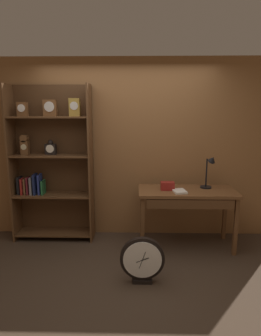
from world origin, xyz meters
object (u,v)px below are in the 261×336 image
open_repair_manual (179,191)px  desk_lamp (209,171)px  bookshelf (51,164)px  toolbox_small (167,186)px  round_clock_large (142,260)px  workbench (187,198)px

open_repair_manual → desk_lamp: bearing=15.9°
bookshelf → desk_lamp: (2.22, -0.17, -0.05)m
toolbox_small → round_clock_large: (-0.35, -0.90, -0.60)m
bookshelf → round_clock_large: bookshelf is taller
bookshelf → open_repair_manual: bookshelf is taller
bookshelf → toolbox_small: 1.69m
round_clock_large → bookshelf: bearing=138.4°
workbench → desk_lamp: desk_lamp is taller
toolbox_small → desk_lamp: bearing=8.5°
toolbox_small → round_clock_large: 1.14m
desk_lamp → round_clock_large: 1.57m
workbench → desk_lamp: (0.31, 0.12, 0.35)m
workbench → open_repair_manual: (-0.12, -0.08, 0.11)m
open_repair_manual → round_clock_large: (-0.50, -0.79, -0.55)m
desk_lamp → workbench: bearing=-159.5°
bookshelf → open_repair_manual: size_ratio=10.08×
workbench → round_clock_large: 1.16m
bookshelf → round_clock_large: 1.93m
desk_lamp → open_repair_manual: 0.52m
toolbox_small → round_clock_large: toolbox_small is taller
workbench → bookshelf: bearing=171.6°
toolbox_small → open_repair_manual: bearing=-36.9°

